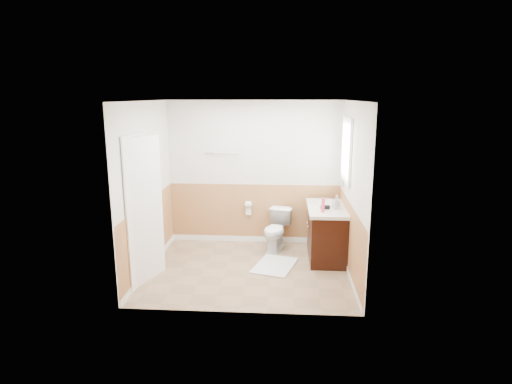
# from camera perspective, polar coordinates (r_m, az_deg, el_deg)

# --- Properties ---
(floor) EXTENTS (3.00, 3.00, 0.00)m
(floor) POSITION_cam_1_polar(r_m,az_deg,el_deg) (6.54, -1.04, -10.35)
(floor) COLOR #8C7051
(floor) RESTS_ON ground
(ceiling) EXTENTS (3.00, 3.00, 0.00)m
(ceiling) POSITION_cam_1_polar(r_m,az_deg,el_deg) (6.01, -1.14, 12.12)
(ceiling) COLOR white
(ceiling) RESTS_ON floor
(wall_back) EXTENTS (3.00, 0.00, 3.00)m
(wall_back) POSITION_cam_1_polar(r_m,az_deg,el_deg) (7.43, -0.23, 2.56)
(wall_back) COLOR silver
(wall_back) RESTS_ON floor
(wall_front) EXTENTS (3.00, 0.00, 3.00)m
(wall_front) POSITION_cam_1_polar(r_m,az_deg,el_deg) (4.90, -2.38, -2.86)
(wall_front) COLOR silver
(wall_front) RESTS_ON floor
(wall_left) EXTENTS (0.00, 3.00, 3.00)m
(wall_left) POSITION_cam_1_polar(r_m,az_deg,el_deg) (6.46, -14.46, 0.58)
(wall_left) COLOR silver
(wall_left) RESTS_ON floor
(wall_right) EXTENTS (0.00, 3.00, 3.00)m
(wall_right) POSITION_cam_1_polar(r_m,az_deg,el_deg) (6.21, 12.83, 0.20)
(wall_right) COLOR silver
(wall_right) RESTS_ON floor
(wainscot_back) EXTENTS (3.00, 0.00, 3.00)m
(wainscot_back) POSITION_cam_1_polar(r_m,az_deg,el_deg) (7.59, -0.23, -3.04)
(wainscot_back) COLOR tan
(wainscot_back) RESTS_ON floor
(wainscot_front) EXTENTS (3.00, 0.00, 3.00)m
(wainscot_front) POSITION_cam_1_polar(r_m,az_deg,el_deg) (5.17, -2.29, -10.86)
(wainscot_front) COLOR tan
(wainscot_front) RESTS_ON floor
(wainscot_left) EXTENTS (0.00, 2.60, 2.60)m
(wainscot_left) POSITION_cam_1_polar(r_m,az_deg,el_deg) (6.65, -14.01, -5.74)
(wainscot_left) COLOR tan
(wainscot_left) RESTS_ON floor
(wainscot_right) EXTENTS (0.00, 2.60, 2.60)m
(wainscot_right) POSITION_cam_1_polar(r_m,az_deg,el_deg) (6.41, 12.40, -6.35)
(wainscot_right) COLOR tan
(wainscot_right) RESTS_ON floor
(toilet) EXTENTS (0.55, 0.75, 0.68)m
(toilet) POSITION_cam_1_polar(r_m,az_deg,el_deg) (7.25, 2.70, -5.13)
(toilet) COLOR white
(toilet) RESTS_ON floor
(bath_mat) EXTENTS (0.75, 0.92, 0.02)m
(bath_mat) POSITION_cam_1_polar(r_m,az_deg,el_deg) (6.67, 2.53, -9.81)
(bath_mat) COLOR silver
(bath_mat) RESTS_ON floor
(vanity_cabinet) EXTENTS (0.55, 1.10, 0.80)m
(vanity_cabinet) POSITION_cam_1_polar(r_m,az_deg,el_deg) (6.96, 9.42, -5.57)
(vanity_cabinet) COLOR black
(vanity_cabinet) RESTS_ON floor
(vanity_knob_left) EXTENTS (0.03, 0.03, 0.03)m
(vanity_knob_left) POSITION_cam_1_polar(r_m,az_deg,el_deg) (6.79, 7.01, -4.61)
(vanity_knob_left) COLOR silver
(vanity_knob_left) RESTS_ON vanity_cabinet
(vanity_knob_right) EXTENTS (0.03, 0.03, 0.03)m
(vanity_knob_right) POSITION_cam_1_polar(r_m,az_deg,el_deg) (6.98, 6.93, -4.12)
(vanity_knob_right) COLOR silver
(vanity_knob_right) RESTS_ON vanity_cabinet
(countertop) EXTENTS (0.60, 1.15, 0.05)m
(countertop) POSITION_cam_1_polar(r_m,az_deg,el_deg) (6.83, 9.46, -2.18)
(countertop) COLOR beige
(countertop) RESTS_ON vanity_cabinet
(sink_basin) EXTENTS (0.36, 0.36, 0.02)m
(sink_basin) POSITION_cam_1_polar(r_m,az_deg,el_deg) (6.97, 9.44, -1.59)
(sink_basin) COLOR silver
(sink_basin) RESTS_ON countertop
(faucet) EXTENTS (0.02, 0.02, 0.14)m
(faucet) POSITION_cam_1_polar(r_m,az_deg,el_deg) (6.98, 10.93, -1.13)
(faucet) COLOR white
(faucet) RESTS_ON countertop
(lotion_bottle) EXTENTS (0.05, 0.05, 0.22)m
(lotion_bottle) POSITION_cam_1_polar(r_m,az_deg,el_deg) (6.49, 8.97, -1.73)
(lotion_bottle) COLOR #E53B5E
(lotion_bottle) RESTS_ON countertop
(soap_dispenser) EXTENTS (0.12, 0.12, 0.21)m
(soap_dispenser) POSITION_cam_1_polar(r_m,az_deg,el_deg) (6.72, 10.69, -1.34)
(soap_dispenser) COLOR #9CA2B0
(soap_dispenser) RESTS_ON countertop
(hair_dryer_body) EXTENTS (0.14, 0.07, 0.07)m
(hair_dryer_body) POSITION_cam_1_polar(r_m,az_deg,el_deg) (6.68, 9.26, -2.00)
(hair_dryer_body) COLOR black
(hair_dryer_body) RESTS_ON countertop
(hair_dryer_handle) EXTENTS (0.03, 0.03, 0.07)m
(hair_dryer_handle) POSITION_cam_1_polar(r_m,az_deg,el_deg) (6.72, 8.96, -2.16)
(hair_dryer_handle) COLOR black
(hair_dryer_handle) RESTS_ON countertop
(mirror_panel) EXTENTS (0.02, 0.35, 0.90)m
(mirror_panel) POSITION_cam_1_polar(r_m,az_deg,el_deg) (7.23, 11.44, 4.43)
(mirror_panel) COLOR silver
(mirror_panel) RESTS_ON wall_right
(window_frame) EXTENTS (0.04, 0.80, 1.00)m
(window_frame) POSITION_cam_1_polar(r_m,az_deg,el_deg) (6.70, 12.03, 5.48)
(window_frame) COLOR white
(window_frame) RESTS_ON wall_right
(window_glass) EXTENTS (0.01, 0.70, 0.90)m
(window_glass) POSITION_cam_1_polar(r_m,az_deg,el_deg) (6.70, 12.17, 5.48)
(window_glass) COLOR white
(window_glass) RESTS_ON wall_right
(door) EXTENTS (0.29, 0.78, 2.04)m
(door) POSITION_cam_1_polar(r_m,az_deg,el_deg) (6.07, -14.76, -2.45)
(door) COLOR white
(door) RESTS_ON wall_left
(door_frame) EXTENTS (0.02, 0.92, 2.10)m
(door_frame) POSITION_cam_1_polar(r_m,az_deg,el_deg) (6.09, -15.44, -2.34)
(door_frame) COLOR white
(door_frame) RESTS_ON wall_left
(door_knob) EXTENTS (0.06, 0.06, 0.06)m
(door_knob) POSITION_cam_1_polar(r_m,az_deg,el_deg) (6.37, -13.28, -2.30)
(door_knob) COLOR silver
(door_knob) RESTS_ON door
(towel_bar) EXTENTS (0.62, 0.02, 0.02)m
(towel_bar) POSITION_cam_1_polar(r_m,az_deg,el_deg) (7.38, -4.54, 5.20)
(towel_bar) COLOR silver
(towel_bar) RESTS_ON wall_back
(tp_holder_bar) EXTENTS (0.14, 0.02, 0.02)m
(tp_holder_bar) POSITION_cam_1_polar(r_m,az_deg,el_deg) (7.48, -1.03, -1.68)
(tp_holder_bar) COLOR silver
(tp_holder_bar) RESTS_ON wall_back
(tp_roll) EXTENTS (0.10, 0.11, 0.11)m
(tp_roll) POSITION_cam_1_polar(r_m,az_deg,el_deg) (7.48, -1.03, -1.68)
(tp_roll) COLOR white
(tp_roll) RESTS_ON tp_holder_bar
(tp_sheet) EXTENTS (0.10, 0.01, 0.16)m
(tp_sheet) POSITION_cam_1_polar(r_m,az_deg,el_deg) (7.51, -1.02, -2.49)
(tp_sheet) COLOR white
(tp_sheet) RESTS_ON tp_roll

